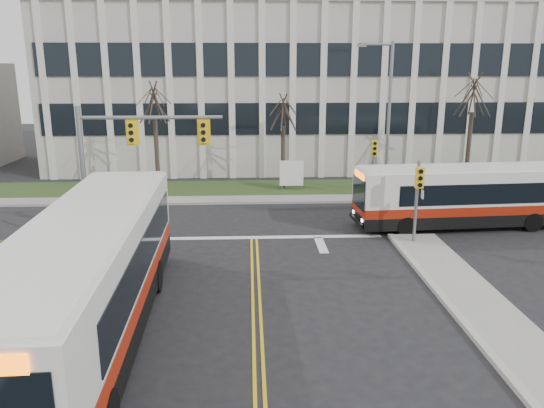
{
  "coord_description": "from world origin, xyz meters",
  "views": [
    {
      "loc": [
        -0.21,
        -15.42,
        7.81
      ],
      "look_at": [
        0.78,
        6.76,
        2.0
      ],
      "focal_mm": 35.0,
      "sensor_mm": 36.0,
      "label": 1
    }
  ],
  "objects_px": {
    "directory_sign": "(292,174)",
    "bus_cross": "(469,198)",
    "streetlight": "(386,111)",
    "bus_main": "(89,283)",
    "newspaper_box_blue": "(15,305)"
  },
  "relations": [
    {
      "from": "streetlight",
      "to": "bus_cross",
      "type": "xyz_separation_m",
      "value": [
        2.62,
        -6.7,
        -3.7
      ]
    },
    {
      "from": "bus_cross",
      "to": "streetlight",
      "type": "bearing_deg",
      "value": -162.47
    },
    {
      "from": "directory_sign",
      "to": "bus_cross",
      "type": "relative_size",
      "value": 0.18
    },
    {
      "from": "streetlight",
      "to": "bus_main",
      "type": "bearing_deg",
      "value": -126.38
    },
    {
      "from": "bus_main",
      "to": "newspaper_box_blue",
      "type": "distance_m",
      "value": 3.55
    },
    {
      "from": "streetlight",
      "to": "newspaper_box_blue",
      "type": "height_order",
      "value": "streetlight"
    },
    {
      "from": "bus_main",
      "to": "bus_cross",
      "type": "height_order",
      "value": "bus_main"
    },
    {
      "from": "directory_sign",
      "to": "bus_cross",
      "type": "xyz_separation_m",
      "value": [
        8.15,
        -8.0,
        0.32
      ]
    },
    {
      "from": "bus_main",
      "to": "newspaper_box_blue",
      "type": "relative_size",
      "value": 14.43
    },
    {
      "from": "directory_sign",
      "to": "newspaper_box_blue",
      "type": "bearing_deg",
      "value": -120.68
    },
    {
      "from": "streetlight",
      "to": "bus_main",
      "type": "relative_size",
      "value": 0.67
    },
    {
      "from": "bus_main",
      "to": "bus_cross",
      "type": "relative_size",
      "value": 1.23
    },
    {
      "from": "streetlight",
      "to": "newspaper_box_blue",
      "type": "bearing_deg",
      "value": -134.73
    },
    {
      "from": "newspaper_box_blue",
      "to": "bus_cross",
      "type": "bearing_deg",
      "value": 44.01
    },
    {
      "from": "streetlight",
      "to": "bus_main",
      "type": "xyz_separation_m",
      "value": [
        -12.82,
        -17.4,
        -3.37
      ]
    }
  ]
}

